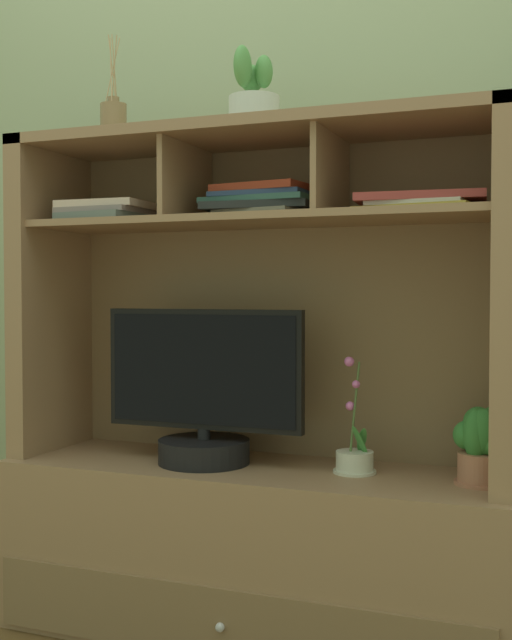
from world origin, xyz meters
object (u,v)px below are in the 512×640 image
object	(u,v)px
magazine_stack_left	(421,203)
magazine_stack_centre	(107,212)
media_console	(257,483)
potted_orchid	(355,457)
magazine_stack_right	(261,202)
tv_monitor	(204,402)
potted_succulent	(253,99)
potted_fern	(481,444)
diffuser_bottle	(114,120)

from	to	relation	value
magazine_stack_left	magazine_stack_centre	bearing A→B (deg)	-177.56
media_console	potted_orchid	bearing A→B (deg)	-2.25
magazine_stack_left	magazine_stack_right	world-z (taller)	magazine_stack_right
tv_monitor	magazine_stack_centre	xyz separation A→B (m)	(-0.31, -0.00, 0.54)
magazine_stack_right	potted_succulent	distance (m)	0.28
media_console	tv_monitor	distance (m)	0.27
potted_orchid	potted_fern	world-z (taller)	potted_orchid
tv_monitor	diffuser_bottle	world-z (taller)	diffuser_bottle
potted_orchid	magazine_stack_centre	distance (m)	0.99
magazine_stack_right	media_console	bearing A→B (deg)	-99.19
magazine_stack_left	magazine_stack_right	distance (m)	0.45
diffuser_bottle	potted_succulent	world-z (taller)	diffuser_bottle
potted_orchid	magazine_stack_right	bearing A→B (deg)	173.14
potted_succulent	media_console	bearing A→B (deg)	85.25
potted_orchid	magazine_stack_right	size ratio (longest dim) A/B	0.96
potted_fern	magazine_stack_right	distance (m)	0.87
magazine_stack_right	potted_succulent	size ratio (longest dim) A/B	1.54
tv_monitor	potted_succulent	world-z (taller)	potted_succulent
potted_fern	magazine_stack_centre	world-z (taller)	magazine_stack_centre
potted_orchid	media_console	bearing A→B (deg)	177.75
diffuser_bottle	magazine_stack_left	bearing A→B (deg)	-0.60
media_console	magazine_stack_centre	size ratio (longest dim) A/B	5.55
magazine_stack_left	potted_succulent	bearing A→B (deg)	-178.26
magazine_stack_right	tv_monitor	bearing A→B (deg)	-154.85
diffuser_bottle	magazine_stack_centre	bearing A→B (deg)	-83.27
magazine_stack_left	magazine_stack_right	size ratio (longest dim) A/B	1.05
magazine_stack_right	potted_fern	bearing A→B (deg)	-3.74
potted_orchid	magazine_stack_right	distance (m)	0.74
media_console	magazine_stack_right	bearing A→B (deg)	80.81
tv_monitor	potted_orchid	distance (m)	0.44
tv_monitor	magazine_stack_centre	distance (m)	0.62
media_console	magazine_stack_right	size ratio (longest dim) A/B	4.38
diffuser_bottle	media_console	bearing A→B (deg)	0.21
diffuser_bottle	potted_succulent	xyz separation A→B (m)	(0.45, -0.02, 0.02)
magazine_stack_left	magazine_stack_right	bearing A→B (deg)	175.72
diffuser_bottle	magazine_stack_right	bearing A→B (deg)	2.99
media_console	tv_monitor	xyz separation A→B (m)	(-0.14, -0.05, 0.22)
tv_monitor	media_console	bearing A→B (deg)	17.98
magazine_stack_right	diffuser_bottle	size ratio (longest dim) A/B	1.05
potted_orchid	potted_succulent	bearing A→B (deg)	-177.20
potted_orchid	diffuser_bottle	distance (m)	1.20
tv_monitor	magazine_stack_right	distance (m)	0.58
magazine_stack_left	media_console	bearing A→B (deg)	178.58
potted_orchid	magazine_stack_centre	bearing A→B (deg)	-176.99
potted_fern	media_console	bearing A→B (deg)	178.39
media_console	magazine_stack_right	distance (m)	0.78
media_console	magazine_stack_centre	bearing A→B (deg)	-173.71
tv_monitor	magazine_stack_centre	size ratio (longest dim) A/B	2.30
potted_fern	magazine_stack_left	distance (m)	0.62
potted_orchid	magazine_stack_centre	world-z (taller)	magazine_stack_centre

